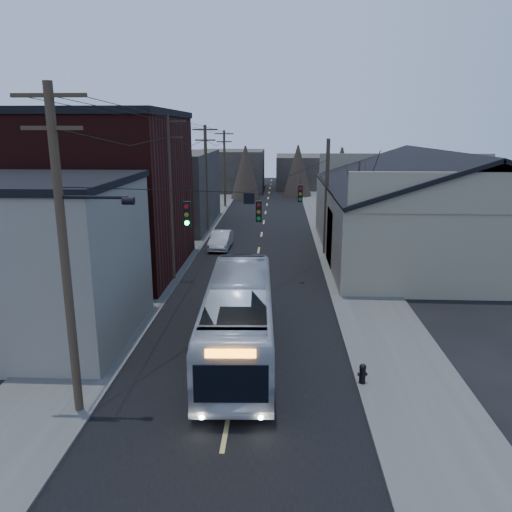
{
  "coord_description": "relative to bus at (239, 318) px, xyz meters",
  "views": [
    {
      "loc": [
        1.6,
        -11.54,
        9.18
      ],
      "look_at": [
        0.44,
        12.57,
        3.0
      ],
      "focal_mm": 35.0,
      "sensor_mm": 36.0,
      "label": 1
    }
  ],
  "objects": [
    {
      "name": "ground",
      "position": [
        0.05,
        -7.76,
        -1.59
      ],
      "size": [
        160.0,
        160.0,
        0.0
      ],
      "primitive_type": "plane",
      "color": "black",
      "rests_on": "ground"
    },
    {
      "name": "road_surface",
      "position": [
        0.05,
        22.24,
        -1.58
      ],
      "size": [
        9.0,
        110.0,
        0.02
      ],
      "primitive_type": "cube",
      "color": "black",
      "rests_on": "ground"
    },
    {
      "name": "sidewalk_left",
      "position": [
        -6.45,
        22.24,
        -1.53
      ],
      "size": [
        4.0,
        110.0,
        0.12
      ],
      "primitive_type": "cube",
      "color": "#474744",
      "rests_on": "ground"
    },
    {
      "name": "sidewalk_right",
      "position": [
        6.55,
        22.24,
        -1.53
      ],
      "size": [
        4.0,
        110.0,
        0.12
      ],
      "primitive_type": "cube",
      "color": "#474744",
      "rests_on": "ground"
    },
    {
      "name": "building_clapboard",
      "position": [
        -8.95,
        1.24,
        1.91
      ],
      "size": [
        8.0,
        8.0,
        7.0
      ],
      "primitive_type": "cube",
      "color": "slate",
      "rests_on": "ground"
    },
    {
      "name": "building_brick",
      "position": [
        -9.95,
        12.24,
        3.41
      ],
      "size": [
        10.0,
        12.0,
        10.0
      ],
      "primitive_type": "cube",
      "color": "black",
      "rests_on": "ground"
    },
    {
      "name": "building_left_far",
      "position": [
        -9.45,
        28.24,
        1.91
      ],
      "size": [
        9.0,
        14.0,
        7.0
      ],
      "primitive_type": "cube",
      "color": "#302C26",
      "rests_on": "ground"
    },
    {
      "name": "warehouse",
      "position": [
        13.05,
        17.24,
        1.11
      ],
      "size": [
        16.16,
        20.6,
        7.73
      ],
      "color": "gray",
      "rests_on": "ground"
    },
    {
      "name": "building_far_left",
      "position": [
        -5.95,
        57.24,
        1.41
      ],
      "size": [
        10.0,
        12.0,
        6.0
      ],
      "primitive_type": "cube",
      "color": "#302C26",
      "rests_on": "ground"
    },
    {
      "name": "building_far_right",
      "position": [
        7.05,
        62.24,
        0.91
      ],
      "size": [
        12.0,
        14.0,
        5.0
      ],
      "primitive_type": "cube",
      "color": "#302C26",
      "rests_on": "ground"
    },
    {
      "name": "bare_tree",
      "position": [
        6.55,
        12.24,
        2.01
      ],
      "size": [
        0.4,
        0.4,
        7.2
      ],
      "primitive_type": "cone",
      "color": "black",
      "rests_on": "ground"
    },
    {
      "name": "utility_lines",
      "position": [
        -3.06,
        16.38,
        3.37
      ],
      "size": [
        11.24,
        45.28,
        10.5
      ],
      "color": "#382B1E",
      "rests_on": "ground"
    },
    {
      "name": "bus",
      "position": [
        0.0,
        0.0,
        0.0
      ],
      "size": [
        3.12,
        11.49,
        3.17
      ],
      "primitive_type": "imported",
      "rotation": [
        0.0,
        0.0,
        3.18
      ],
      "color": "#B6BCC3",
      "rests_on": "ground"
    },
    {
      "name": "parked_car",
      "position": [
        -2.95,
        18.77,
        -0.9
      ],
      "size": [
        1.62,
        4.24,
        1.38
      ],
      "primitive_type": "imported",
      "rotation": [
        0.0,
        0.0,
        -0.04
      ],
      "color": "#A8ABAF",
      "rests_on": "ground"
    },
    {
      "name": "fire_hydrant",
      "position": [
        4.75,
        -2.54,
        -1.06
      ],
      "size": [
        0.35,
        0.26,
        0.75
      ],
      "rotation": [
        0.0,
        0.0,
        0.08
      ],
      "color": "black",
      "rests_on": "sidewalk_right"
    }
  ]
}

